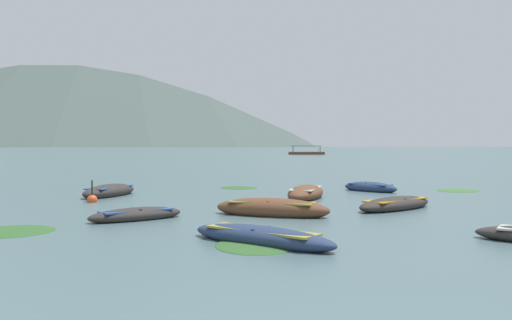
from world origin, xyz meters
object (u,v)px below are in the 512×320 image
rowboat_2 (370,188)px  rowboat_8 (261,237)px  rowboat_0 (272,209)px  ferry_0 (306,153)px  rowboat_6 (136,215)px  rowboat_1 (395,204)px  rowboat_5 (109,191)px  rowboat_7 (306,193)px  mooring_buoy (92,200)px

rowboat_2 → rowboat_8: 16.16m
rowboat_0 → rowboat_8: 5.33m
rowboat_0 → rowboat_8: rowboat_0 is taller
ferry_0 → rowboat_6: bearing=-103.9°
rowboat_1 → rowboat_5: bearing=150.2°
rowboat_1 → rowboat_8: rowboat_1 is taller
rowboat_6 → rowboat_7: bearing=43.4°
rowboat_1 → ferry_0: ferry_0 is taller
rowboat_0 → rowboat_6: (-4.48, -0.57, -0.08)m
rowboat_6 → rowboat_5: bearing=104.4°
rowboat_5 → mooring_buoy: size_ratio=4.06×
rowboat_1 → rowboat_2: 7.93m
rowboat_0 → mooring_buoy: (-6.93, 5.11, -0.13)m
rowboat_6 → rowboat_7: (6.85, 6.48, 0.07)m
rowboat_8 → mooring_buoy: mooring_buoy is taller
rowboat_8 → rowboat_1: bearing=48.5°
rowboat_1 → rowboat_0: bearing=-164.4°
rowboat_5 → mooring_buoy: 2.86m
rowboat_1 → rowboat_7: size_ratio=0.92×
rowboat_7 → rowboat_5: bearing=167.2°
rowboat_5 → rowboat_8: rowboat_5 is taller
rowboat_2 → rowboat_8: rowboat_2 is taller
rowboat_1 → mooring_buoy: (-11.79, 3.76, -0.08)m
rowboat_6 → ferry_0: size_ratio=0.35×
rowboat_1 → rowboat_7: bearing=118.7°
rowboat_1 → rowboat_8: (-5.84, -6.60, -0.01)m
rowboat_1 → rowboat_5: size_ratio=0.96×
rowboat_5 → rowboat_8: (5.69, -13.21, -0.05)m
rowboat_0 → rowboat_8: bearing=-100.6°
rowboat_2 → rowboat_5: rowboat_5 is taller
rowboat_8 → rowboat_2: bearing=62.8°
rowboat_1 → ferry_0: size_ratio=0.44×
rowboat_1 → rowboat_8: size_ratio=1.11×
rowboat_0 → rowboat_5: size_ratio=0.98×
rowboat_7 → ferry_0: ferry_0 is taller
rowboat_6 → rowboat_0: bearing=7.2°
rowboat_7 → rowboat_8: bearing=-106.7°
rowboat_6 → rowboat_7: 9.43m
rowboat_0 → rowboat_5: 10.39m
rowboat_2 → rowboat_7: 5.17m
rowboat_0 → rowboat_1: 5.05m
rowboat_1 → ferry_0: bearing=80.1°
rowboat_0 → mooring_buoy: mooring_buoy is taller
rowboat_0 → rowboat_1: (4.86, 1.36, -0.05)m
rowboat_8 → mooring_buoy: (-5.95, 10.36, -0.07)m
rowboat_1 → rowboat_6: 9.53m
rowboat_0 → rowboat_1: bearing=15.6°
rowboat_1 → ferry_0: (21.28, 121.79, 0.26)m
rowboat_2 → rowboat_6: size_ratio=0.99×
rowboat_0 → rowboat_6: rowboat_0 is taller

